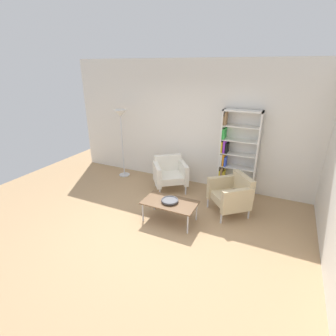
% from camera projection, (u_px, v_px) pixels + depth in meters
% --- Properties ---
extents(ground_plane, '(8.32, 8.32, 0.00)m').
position_uv_depth(ground_plane, '(142.00, 233.00, 4.49)').
color(ground_plane, tan).
extents(plaster_back_panel, '(6.40, 0.12, 2.90)m').
position_uv_depth(plaster_back_panel, '(193.00, 124.00, 6.01)').
color(plaster_back_panel, silver).
rests_on(plaster_back_panel, ground_plane).
extents(bookshelf_tall, '(0.80, 0.30, 1.90)m').
position_uv_depth(bookshelf_tall, '(236.00, 155.00, 5.60)').
color(bookshelf_tall, silver).
rests_on(bookshelf_tall, ground_plane).
extents(coffee_table_low, '(1.00, 0.56, 0.40)m').
position_uv_depth(coffee_table_low, '(170.00, 203.00, 4.72)').
color(coffee_table_low, brown).
rests_on(coffee_table_low, ground_plane).
extents(decorative_bowl, '(0.32, 0.32, 0.05)m').
position_uv_depth(decorative_bowl, '(170.00, 200.00, 4.69)').
color(decorative_bowl, '#4C4C51').
rests_on(decorative_bowl, coffee_table_low).
extents(armchair_spare_guest, '(0.95, 0.94, 0.78)m').
position_uv_depth(armchair_spare_guest, '(170.00, 173.00, 5.94)').
color(armchair_spare_guest, white).
rests_on(armchair_spare_guest, ground_plane).
extents(armchair_by_bookshelf, '(0.94, 0.95, 0.78)m').
position_uv_depth(armchair_by_bookshelf, '(232.00, 194.00, 4.98)').
color(armchair_by_bookshelf, '#C6B289').
rests_on(armchair_by_bookshelf, ground_plane).
extents(floor_lamp_torchiere, '(0.32, 0.32, 1.74)m').
position_uv_depth(floor_lamp_torchiere, '(121.00, 122.00, 6.31)').
color(floor_lamp_torchiere, silver).
rests_on(floor_lamp_torchiere, ground_plane).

